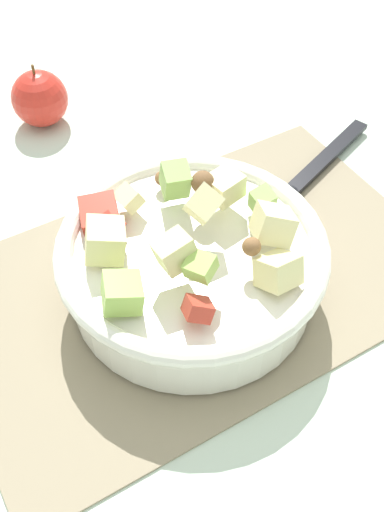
{
  "coord_description": "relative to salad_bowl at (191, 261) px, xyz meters",
  "views": [
    {
      "loc": [
        0.21,
        0.34,
        0.49
      ],
      "look_at": [
        0.02,
        0.01,
        0.06
      ],
      "focal_mm": 42.08,
      "sensor_mm": 36.0,
      "label": 1
    }
  ],
  "objects": [
    {
      "name": "salad_bowl",
      "position": [
        0.0,
        0.0,
        0.0
      ],
      "size": [
        0.26,
        0.26,
        0.13
      ],
      "color": "white",
      "rests_on": "placemat"
    },
    {
      "name": "placemat",
      "position": [
        -0.02,
        -0.01,
        -0.05
      ],
      "size": [
        0.5,
        0.31,
        0.01
      ],
      "primitive_type": "cube",
      "color": "gray",
      "rests_on": "ground_plane"
    },
    {
      "name": "serving_spoon",
      "position": [
        -0.2,
        -0.07,
        -0.04
      ],
      "size": [
        0.22,
        0.1,
        0.01
      ],
      "color": "black",
      "rests_on": "placemat"
    },
    {
      "name": "whole_apple",
      "position": [
        0.02,
        -0.35,
        -0.01
      ],
      "size": [
        0.07,
        0.07,
        0.09
      ],
      "color": "red",
      "rests_on": "ground_plane"
    },
    {
      "name": "ground_plane",
      "position": [
        -0.02,
        -0.01,
        -0.05
      ],
      "size": [
        2.4,
        2.4,
        0.0
      ],
      "primitive_type": "plane",
      "color": "silver"
    }
  ]
}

